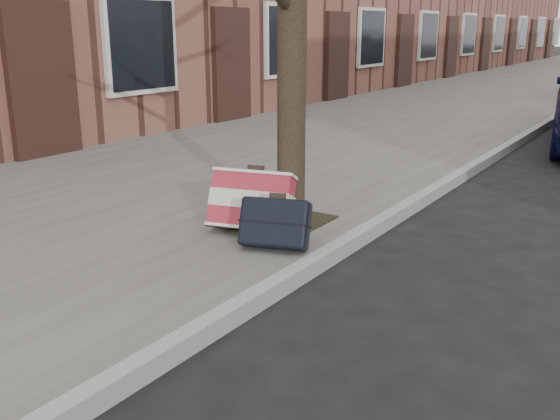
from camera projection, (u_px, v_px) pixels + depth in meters
The scene contains 5 objects.
ground at pixel (448, 354), 3.51m from camera, with size 120.00×120.00×0.00m, color black.
near_sidewalk at pixel (498, 90), 17.46m from camera, with size 5.00×70.00×0.12m, color slate.
dirt_patch at pixel (273, 221), 5.49m from camera, with size 0.85×0.85×0.01m, color black.
suitcase_red at pixel (252, 201), 5.16m from camera, with size 0.67×0.19×0.49m, color maroon.
suitcase_navy at pixel (275, 223), 4.77m from camera, with size 0.54×0.17×0.38m, color black.
Camera 1 is at (0.94, -3.14, 1.77)m, focal length 40.00 mm.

